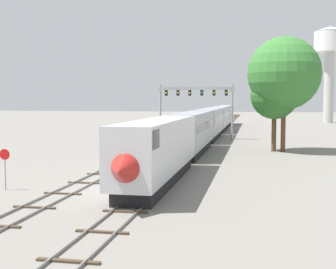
# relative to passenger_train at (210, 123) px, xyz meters

# --- Properties ---
(ground_plane) EXTENTS (400.00, 400.00, 0.00)m
(ground_plane) POSITION_rel_passenger_train_xyz_m (-2.00, -42.32, -2.61)
(ground_plane) COLOR gray
(track_main) EXTENTS (2.60, 200.00, 0.16)m
(track_main) POSITION_rel_passenger_train_xyz_m (0.00, 17.68, -2.54)
(track_main) COLOR slate
(track_main) RESTS_ON ground
(track_near) EXTENTS (2.60, 160.00, 0.16)m
(track_near) POSITION_rel_passenger_train_xyz_m (-5.50, -2.32, -2.54)
(track_near) COLOR slate
(track_near) RESTS_ON ground
(passenger_train) EXTENTS (3.04, 97.50, 4.80)m
(passenger_train) POSITION_rel_passenger_train_xyz_m (0.00, 0.00, 0.00)
(passenger_train) COLOR silver
(passenger_train) RESTS_ON ground
(signal_gantry) EXTENTS (12.10, 0.49, 8.63)m
(signal_gantry) POSITION_rel_passenger_train_xyz_m (-2.25, -0.15, 3.74)
(signal_gantry) COLOR #999BA0
(signal_gantry) RESTS_ON ground
(water_tower) EXTENTS (8.37, 8.37, 25.44)m
(water_tower) POSITION_rel_passenger_train_xyz_m (26.23, 55.85, 16.73)
(water_tower) COLOR beige
(water_tower) RESTS_ON ground
(stop_sign) EXTENTS (0.76, 0.08, 2.88)m
(stop_sign) POSITION_rel_passenger_train_xyz_m (-10.00, -43.73, -0.74)
(stop_sign) COLOR gray
(stop_sign) RESTS_ON ground
(trackside_tree_left) EXTENTS (8.74, 8.74, 13.75)m
(trackside_tree_left) POSITION_rel_passenger_train_xyz_m (10.39, -16.04, 6.76)
(trackside_tree_left) COLOR brown
(trackside_tree_left) RESTS_ON ground
(trackside_tree_mid) EXTENTS (5.76, 5.76, 9.66)m
(trackside_tree_mid) POSITION_rel_passenger_train_xyz_m (9.31, -15.82, 4.14)
(trackside_tree_mid) COLOR brown
(trackside_tree_mid) RESTS_ON ground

